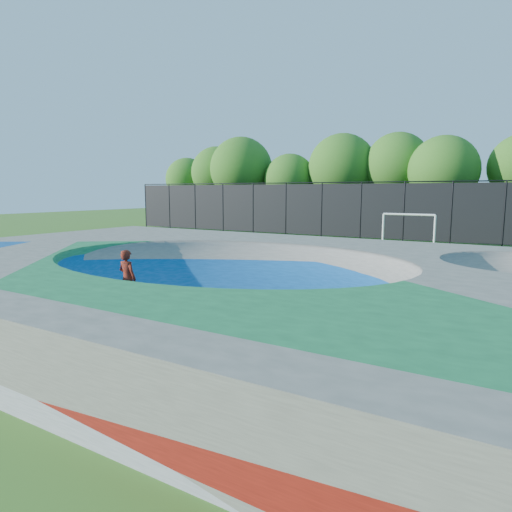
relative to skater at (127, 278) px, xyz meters
The scene contains 7 objects.
ground 2.94m from the skater, 30.24° to the left, with size 120.00×120.00×0.00m, color #34631B.
skate_deck 2.82m from the skater, 30.24° to the left, with size 22.00×14.00×1.50m, color gray.
skater is the anchor object (origin of this frame).
skateboard 0.82m from the skater, ahead, with size 0.78×0.22×0.05m, color black.
soccer_goal 19.08m from the skater, 79.04° to the left, with size 3.12×0.12×2.06m.
fence 22.59m from the skater, 83.80° to the left, with size 48.09×0.09×4.04m.
treeline 27.80m from the skater, 86.39° to the left, with size 52.52×7.35×8.28m.
Camera 1 is at (7.59, -10.62, 3.37)m, focal length 32.00 mm.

